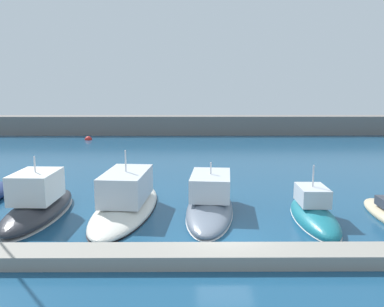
% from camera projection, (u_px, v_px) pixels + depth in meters
% --- Properties ---
extents(ground_plane, '(120.00, 120.00, 0.00)m').
position_uv_depth(ground_plane, '(225.00, 242.00, 17.23)').
color(ground_plane, navy).
extents(dock_pier, '(34.74, 1.47, 0.56)m').
position_uv_depth(dock_pier, '(230.00, 256.00, 15.17)').
color(dock_pier, gray).
rests_on(dock_pier, ground_plane).
extents(breakwater_seawall, '(108.00, 3.10, 2.56)m').
position_uv_depth(breakwater_seawall, '(201.00, 125.00, 54.52)').
color(breakwater_seawall, slate).
rests_on(breakwater_seawall, ground_plane).
extents(motorboat_charcoal_second, '(2.71, 7.59, 3.50)m').
position_uv_depth(motorboat_charcoal_second, '(39.00, 203.00, 20.55)').
color(motorboat_charcoal_second, '#2D2D33').
rests_on(motorboat_charcoal_second, ground_plane).
extents(motorboat_ivory_third, '(3.85, 9.74, 3.69)m').
position_uv_depth(motorboat_ivory_third, '(126.00, 200.00, 21.45)').
color(motorboat_ivory_third, silver).
rests_on(motorboat_ivory_third, ground_plane).
extents(motorboat_slate_fourth, '(3.28, 8.44, 2.95)m').
position_uv_depth(motorboat_slate_fourth, '(210.00, 202.00, 21.39)').
color(motorboat_slate_fourth, slate).
rests_on(motorboat_slate_fourth, ground_plane).
extents(motorboat_teal_fifth, '(2.05, 6.11, 3.23)m').
position_uv_depth(motorboat_teal_fifth, '(314.00, 214.00, 19.87)').
color(motorboat_teal_fifth, '#19707F').
rests_on(motorboat_teal_fifth, ground_plane).
extents(mooring_buoy_red, '(0.90, 0.90, 0.90)m').
position_uv_depth(mooring_buoy_red, '(88.00, 140.00, 49.10)').
color(mooring_buoy_red, red).
rests_on(mooring_buoy_red, ground_plane).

